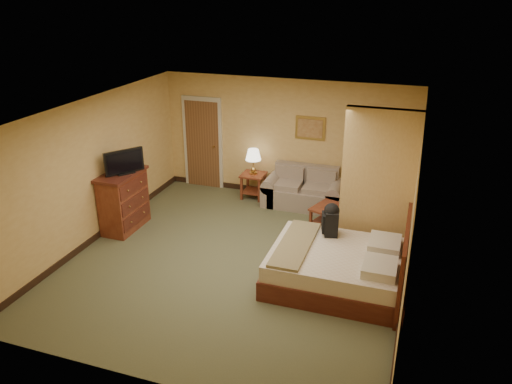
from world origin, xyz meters
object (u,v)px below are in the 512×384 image
at_px(dresser, 124,201).
at_px(coffee_table, 331,213).
at_px(bed, 342,267).
at_px(loveseat, 303,194).

bearing_deg(dresser, coffee_table, 18.69).
bearing_deg(bed, dresser, 171.45).
height_order(loveseat, dresser, dresser).
height_order(coffee_table, bed, bed).
relative_size(loveseat, coffee_table, 1.96).
height_order(coffee_table, dresser, dresser).
xyz_separation_m(coffee_table, bed, (0.53, -1.92, 0.01)).
distance_m(dresser, bed, 4.35).
bearing_deg(bed, loveseat, 114.94).
bearing_deg(loveseat, dresser, -144.63).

